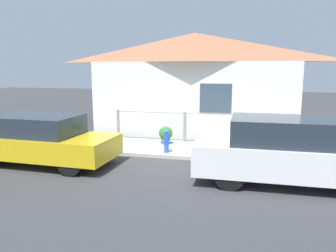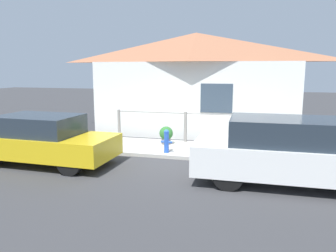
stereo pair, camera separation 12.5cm
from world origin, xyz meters
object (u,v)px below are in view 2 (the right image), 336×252
Objects in this scene: fire_hydrant at (166,141)px; potted_plant_near_hydrant at (166,134)px; car_left at (44,139)px; car_right at (290,152)px.

potted_plant_near_hydrant is (-0.30, 1.07, -0.04)m from fire_hydrant.
car_left is at bearing -151.95° from fire_hydrant.
car_right is at bearing -36.91° from potted_plant_near_hydrant.
car_right is (6.23, -0.00, 0.07)m from car_left.
fire_hydrant is at bearing 29.68° from car_left.
car_right is at bearing -26.14° from fire_hydrant.
fire_hydrant is at bearing 153.49° from car_right.
car_left is at bearing 179.62° from car_right.
potted_plant_near_hydrant is at bearing 46.28° from car_left.
car_right is 7.37× the size of potted_plant_near_hydrant.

